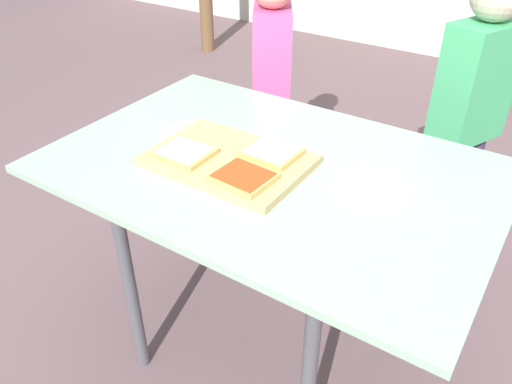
{
  "coord_description": "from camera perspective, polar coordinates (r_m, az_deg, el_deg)",
  "views": [
    {
      "loc": [
        0.59,
        -0.97,
        1.37
      ],
      "look_at": [
        -0.05,
        0.0,
        0.58
      ],
      "focal_mm": 36.0,
      "sensor_mm": 36.0,
      "label": 1
    }
  ],
  "objects": [
    {
      "name": "dining_table",
      "position": [
        1.36,
        1.65,
        0.59
      ],
      "size": [
        1.14,
        0.76,
        0.69
      ],
      "color": "#90AE96",
      "rests_on": "ground"
    },
    {
      "name": "pizza_slice_near_left",
      "position": [
        1.33,
        -7.93,
        4.39
      ],
      "size": [
        0.14,
        0.12,
        0.02
      ],
      "color": "tan",
      "rests_on": "cutting_board"
    },
    {
      "name": "plate_white_right",
      "position": [
        1.26,
        12.83,
        0.56
      ],
      "size": [
        0.19,
        0.19,
        0.01
      ],
      "primitive_type": "cylinder",
      "color": "white",
      "rests_on": "dining_table"
    },
    {
      "name": "pizza_slice_near_right",
      "position": [
        1.22,
        -1.27,
        1.62
      ],
      "size": [
        0.14,
        0.12,
        0.02
      ],
      "color": "tan",
      "rests_on": "cutting_board"
    },
    {
      "name": "child_left",
      "position": [
        2.06,
        1.72,
        11.92
      ],
      "size": [
        0.25,
        0.28,
        1.04
      ],
      "color": "#3D3D42",
      "rests_on": "ground"
    },
    {
      "name": "ground_plane",
      "position": [
        1.78,
        1.32,
        -16.24
      ],
      "size": [
        16.0,
        16.0,
        0.0
      ],
      "primitive_type": "plane",
      "color": "#644D51"
    },
    {
      "name": "cutting_board",
      "position": [
        1.33,
        -3.07,
        3.54
      ],
      "size": [
        0.4,
        0.28,
        0.02
      ],
      "primitive_type": "cube",
      "color": "tan",
      "rests_on": "dining_table"
    },
    {
      "name": "plate_white_left",
      "position": [
        1.46,
        -7.1,
        6.13
      ],
      "size": [
        0.19,
        0.19,
        0.01
      ],
      "primitive_type": "cylinder",
      "color": "white",
      "rests_on": "dining_table"
    },
    {
      "name": "child_right",
      "position": [
        1.89,
        22.46,
        7.96
      ],
      "size": [
        0.22,
        0.28,
        1.09
      ],
      "color": "#3F2C4D",
      "rests_on": "ground"
    },
    {
      "name": "pizza_slice_far_right",
      "position": [
        1.32,
        1.73,
        4.44
      ],
      "size": [
        0.14,
        0.12,
        0.02
      ],
      "color": "tan",
      "rests_on": "cutting_board"
    }
  ]
}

